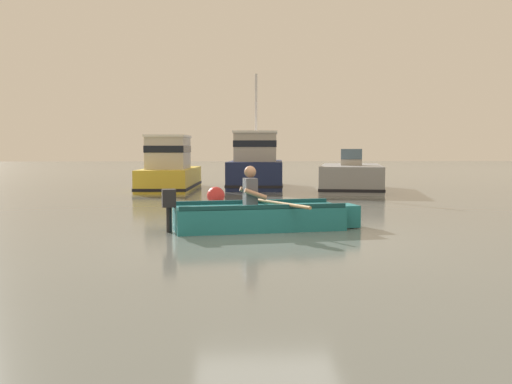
{
  "coord_description": "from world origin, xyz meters",
  "views": [
    {
      "loc": [
        -0.63,
        -9.44,
        1.5
      ],
      "look_at": [
        -0.05,
        3.08,
        0.55
      ],
      "focal_mm": 39.85,
      "sensor_mm": 36.0,
      "label": 1
    }
  ],
  "objects": [
    {
      "name": "ground_plane",
      "position": [
        0.0,
        0.0,
        0.0
      ],
      "size": [
        120.0,
        120.0,
        0.0
      ],
      "primitive_type": "plane",
      "color": "slate"
    },
    {
      "name": "rowboat_with_person",
      "position": [
        -0.04,
        1.09,
        0.25
      ],
      "size": [
        3.72,
        1.8,
        1.19
      ],
      "color": "#1E727A",
      "rests_on": "ground"
    },
    {
      "name": "moored_boat_yellow",
      "position": [
        -2.85,
        11.65,
        0.73
      ],
      "size": [
        2.06,
        5.05,
        2.0
      ],
      "color": "gold",
      "rests_on": "ground"
    },
    {
      "name": "moored_boat_navy",
      "position": [
        0.39,
        12.52,
        0.82
      ],
      "size": [
        2.43,
        4.92,
        4.38
      ],
      "color": "#19234C",
      "rests_on": "ground"
    },
    {
      "name": "moored_boat_grey",
      "position": [
        3.76,
        10.91,
        0.44
      ],
      "size": [
        3.11,
        5.3,
        1.5
      ],
      "color": "gray",
      "rests_on": "ground"
    },
    {
      "name": "mooring_buoy",
      "position": [
        -1.01,
        5.9,
        0.24
      ],
      "size": [
        0.48,
        0.48,
        0.48
      ],
      "primitive_type": "sphere",
      "color": "red",
      "rests_on": "ground"
    }
  ]
}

